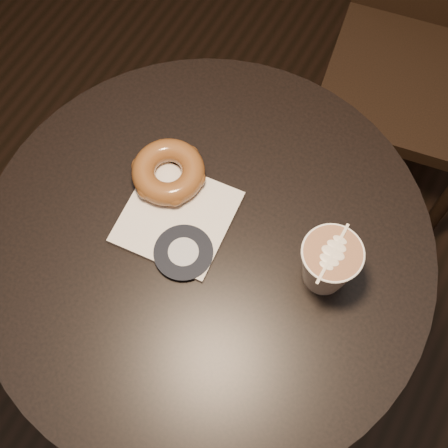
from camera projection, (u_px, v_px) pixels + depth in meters
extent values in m
plane|color=black|center=(213.00, 351.00, 1.63)|extent=(4.50, 4.50, 0.00)
cylinder|color=black|center=(206.00, 248.00, 0.96)|extent=(0.70, 0.70, 0.03)
cylinder|color=black|center=(211.00, 312.00, 1.29)|extent=(0.07, 0.07, 0.70)
cylinder|color=black|center=(213.00, 350.00, 1.62)|extent=(0.44, 0.44, 0.02)
cube|color=black|center=(415.00, 81.00, 1.44)|extent=(0.46, 0.46, 0.04)
cylinder|color=black|center=(312.00, 167.00, 1.60)|extent=(0.04, 0.04, 0.45)
cylinder|color=black|center=(442.00, 207.00, 1.55)|extent=(0.04, 0.04, 0.45)
cylinder|color=black|center=(346.00, 66.00, 1.73)|extent=(0.04, 0.04, 0.45)
cube|color=silver|center=(177.00, 217.00, 0.96)|extent=(0.17, 0.17, 0.01)
torus|color=brown|center=(168.00, 172.00, 0.97)|extent=(0.11, 0.11, 0.04)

